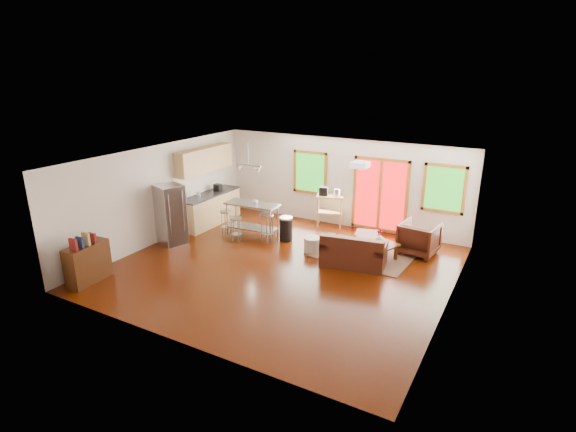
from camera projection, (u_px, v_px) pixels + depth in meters
The scene contains 29 objects.
floor at pixel (282, 268), 10.64m from camera, with size 7.50×7.00×0.02m, color #310E01.
ceiling at pixel (281, 159), 9.81m from camera, with size 7.50×7.00×0.02m, color silver.
back_wall at pixel (341, 183), 13.14m from camera, with size 7.50×0.02×2.60m, color beige.
left_wall at pixel (160, 194), 11.96m from camera, with size 0.02×7.00×2.60m, color beige.
right_wall at pixel (454, 246), 8.49m from camera, with size 0.02×7.00×2.60m, color beige.
front_wall at pixel (174, 274), 7.32m from camera, with size 7.50×0.02×2.60m, color beige.
window_left at pixel (310, 173), 13.49m from camera, with size 1.10×0.05×1.30m.
french_doors at pixel (380, 195), 12.60m from camera, with size 1.60×0.05×2.10m.
window_right at pixel (444, 189), 11.69m from camera, with size 1.10×0.05×1.30m.
rug at pixel (364, 254), 11.38m from camera, with size 2.33×1.80×0.02m, color #4D5C3C.
loveseat at pixel (353, 253), 10.67m from camera, with size 1.61×1.07×0.80m.
coffee_table at pixel (376, 243), 11.10m from camera, with size 1.23×0.98×0.43m.
armchair at pixel (419, 237), 11.28m from camera, with size 0.88×0.83×0.91m, color black.
ottoman at pixel (366, 239), 11.84m from camera, with size 0.58×0.58×0.38m, color black.
pouf at pixel (312, 245), 11.50m from camera, with size 0.44×0.44×0.38m, color beige.
vase at pixel (380, 237), 11.12m from camera, with size 0.22×0.23×0.31m.
book at pixel (386, 241), 10.83m from camera, with size 0.20×0.03×0.27m, color maroon.
cabinets at pixel (209, 194), 13.37m from camera, with size 0.64×2.24×2.30m.
refrigerator at pixel (171, 215), 11.87m from camera, with size 0.81×0.80×1.61m.
island at pixel (252, 214), 12.44m from camera, with size 1.53×0.69×0.95m.
cup at pixel (255, 201), 12.33m from camera, with size 0.13×0.10×0.13m, color silver.
bar_stool_a at pixel (226, 217), 12.64m from camera, with size 0.41×0.41×0.68m.
bar_stool_b at pixel (236, 224), 12.09m from camera, with size 0.40×0.40×0.68m.
bar_stool_c at pixel (267, 221), 12.03m from camera, with size 0.46×0.46×0.80m.
trash_can at pixel (286, 229), 12.20m from camera, with size 0.48×0.48×0.67m.
kitchen_cart at pixel (329, 200), 13.18m from camera, with size 0.90×0.73×1.19m.
bookshelf at pixel (88, 263), 9.80m from camera, with size 0.46×1.01×1.16m.
ceiling_flush at pixel (360, 165), 9.60m from camera, with size 0.35×0.35×0.12m, color white.
pendant_light at pixel (248, 169), 12.16m from camera, with size 0.80×0.18×0.79m.
Camera 1 is at (4.85, -8.41, 4.51)m, focal length 28.00 mm.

